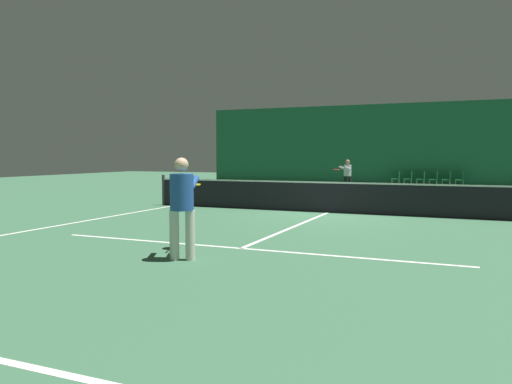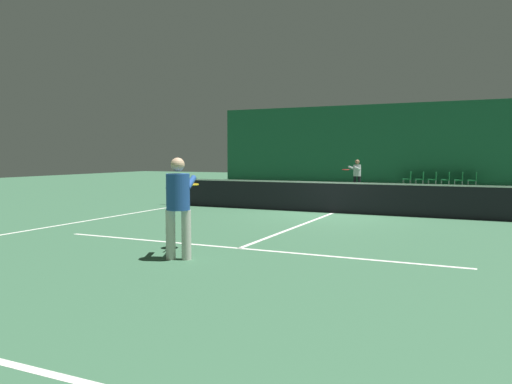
% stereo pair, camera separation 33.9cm
% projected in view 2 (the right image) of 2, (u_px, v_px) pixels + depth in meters
% --- Properties ---
extents(ground_plane, '(60.00, 60.00, 0.00)m').
position_uv_depth(ground_plane, '(333.00, 213.00, 15.23)').
color(ground_plane, '#386647').
extents(backdrop_curtain, '(23.00, 0.12, 4.72)m').
position_uv_depth(backdrop_curtain, '(406.00, 145.00, 28.44)').
color(backdrop_curtain, '#1E5B3D').
rests_on(backdrop_curtain, ground).
extents(court_line_baseline_far, '(11.00, 0.10, 0.00)m').
position_uv_depth(court_line_baseline_far, '(397.00, 189.00, 26.01)').
color(court_line_baseline_far, white).
rests_on(court_line_baseline_far, ground).
extents(court_line_service_far, '(8.25, 0.10, 0.00)m').
position_uv_depth(court_line_service_far, '(375.00, 197.00, 21.03)').
color(court_line_service_far, white).
rests_on(court_line_service_far, ground).
extents(court_line_service_near, '(8.25, 0.10, 0.00)m').
position_uv_depth(court_line_service_near, '(239.00, 248.00, 9.44)').
color(court_line_service_near, white).
rests_on(court_line_service_near, ground).
extents(court_line_sideline_left, '(0.10, 23.80, 0.00)m').
position_uv_depth(court_line_sideline_left, '(181.00, 205.00, 17.53)').
color(court_line_sideline_left, white).
rests_on(court_line_sideline_left, ground).
extents(court_line_centre, '(0.10, 12.80, 0.00)m').
position_uv_depth(court_line_centre, '(333.00, 213.00, 15.23)').
color(court_line_centre, white).
rests_on(court_line_centre, ground).
extents(tennis_net, '(12.00, 0.10, 1.07)m').
position_uv_depth(tennis_net, '(333.00, 196.00, 15.20)').
color(tennis_net, black).
rests_on(tennis_net, ground).
extents(player_near, '(0.82, 1.41, 1.72)m').
position_uv_depth(player_near, '(179.00, 200.00, 8.41)').
color(player_near, beige).
rests_on(player_near, ground).
extents(player_far, '(0.76, 1.34, 1.55)m').
position_uv_depth(player_far, '(357.00, 173.00, 23.69)').
color(player_far, black).
rests_on(player_far, ground).
extents(courtside_chair_0, '(0.44, 0.44, 0.84)m').
position_uv_depth(courtside_chair_0, '(408.00, 178.00, 27.97)').
color(courtside_chair_0, '#99999E').
rests_on(courtside_chair_0, ground).
extents(courtside_chair_1, '(0.44, 0.44, 0.84)m').
position_uv_depth(courtside_chair_1, '(421.00, 178.00, 27.69)').
color(courtside_chair_1, '#99999E').
rests_on(courtside_chair_1, ground).
extents(courtside_chair_2, '(0.44, 0.44, 0.84)m').
position_uv_depth(courtside_chair_2, '(434.00, 178.00, 27.41)').
color(courtside_chair_2, '#99999E').
rests_on(courtside_chair_2, ground).
extents(courtside_chair_3, '(0.44, 0.44, 0.84)m').
position_uv_depth(courtside_chair_3, '(447.00, 179.00, 27.13)').
color(courtside_chair_3, '#99999E').
rests_on(courtside_chair_3, ground).
extents(courtside_chair_4, '(0.44, 0.44, 0.84)m').
position_uv_depth(courtside_chair_4, '(460.00, 179.00, 26.85)').
color(courtside_chair_4, '#99999E').
rests_on(courtside_chair_4, ground).
extents(courtside_chair_5, '(0.44, 0.44, 0.84)m').
position_uv_depth(courtside_chair_5, '(474.00, 179.00, 26.57)').
color(courtside_chair_5, '#99999E').
rests_on(courtside_chair_5, ground).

